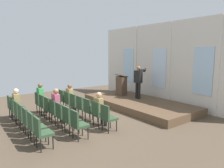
% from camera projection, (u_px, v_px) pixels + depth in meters
% --- Properties ---
extents(ground_plane, '(13.50, 13.50, 0.00)m').
position_uv_depth(ground_plane, '(72.00, 121.00, 8.33)').
color(ground_plane, brown).
extents(rear_partition, '(9.23, 0.14, 4.21)m').
position_uv_depth(rear_partition, '(160.00, 64.00, 11.08)').
color(rear_partition, silver).
rests_on(rear_partition, ground).
extents(stage_platform, '(5.85, 2.65, 0.33)m').
position_uv_depth(stage_platform, '(137.00, 104.00, 10.42)').
color(stage_platform, brown).
rests_on(stage_platform, ground).
extents(speaker, '(0.51, 0.69, 1.68)m').
position_uv_depth(speaker, '(138.00, 80.00, 10.66)').
color(speaker, black).
rests_on(speaker, stage_platform).
extents(mic_stand, '(0.28, 0.28, 1.55)m').
position_uv_depth(mic_stand, '(137.00, 91.00, 11.14)').
color(mic_stand, black).
rests_on(mic_stand, stage_platform).
extents(lectern, '(0.60, 0.48, 1.16)m').
position_uv_depth(lectern, '(121.00, 85.00, 11.62)').
color(lectern, '#4C3828').
rests_on(lectern, stage_platform).
extents(chair_r0_c0, '(0.46, 0.44, 0.94)m').
position_uv_depth(chair_r0_c0, '(64.00, 98.00, 9.93)').
color(chair_r0_c0, black).
rests_on(chair_r0_c0, ground).
extents(chair_r0_c1, '(0.46, 0.44, 0.94)m').
position_uv_depth(chair_r0_c1, '(69.00, 101.00, 9.46)').
color(chair_r0_c1, black).
rests_on(chair_r0_c1, ground).
extents(audience_r0_c1, '(0.36, 0.39, 1.29)m').
position_uv_depth(audience_r0_c1, '(71.00, 96.00, 9.48)').
color(audience_r0_c1, '#2D2D33').
rests_on(audience_r0_c1, ground).
extents(chair_r0_c2, '(0.46, 0.44, 0.94)m').
position_uv_depth(chair_r0_c2, '(75.00, 103.00, 8.99)').
color(chair_r0_c2, black).
rests_on(chair_r0_c2, ground).
extents(chair_r0_c3, '(0.46, 0.44, 0.94)m').
position_uv_depth(chair_r0_c3, '(82.00, 106.00, 8.52)').
color(chair_r0_c3, black).
rests_on(chair_r0_c3, ground).
extents(chair_r0_c4, '(0.46, 0.44, 0.94)m').
position_uv_depth(chair_r0_c4, '(90.00, 109.00, 8.05)').
color(chair_r0_c4, black).
rests_on(chair_r0_c4, ground).
extents(chair_r0_c5, '(0.46, 0.44, 0.94)m').
position_uv_depth(chair_r0_c5, '(98.00, 112.00, 7.58)').
color(chair_r0_c5, black).
rests_on(chair_r0_c5, ground).
extents(audience_r0_c5, '(0.36, 0.39, 1.28)m').
position_uv_depth(audience_r0_c5, '(100.00, 107.00, 7.60)').
color(audience_r0_c5, '#2D2D33').
rests_on(audience_r0_c5, ground).
extents(chair_r0_c6, '(0.46, 0.44, 0.94)m').
position_uv_depth(chair_r0_c6, '(108.00, 116.00, 7.11)').
color(chair_r0_c6, black).
rests_on(chair_r0_c6, ground).
extents(chair_r1_c0, '(0.46, 0.44, 0.94)m').
position_uv_depth(chair_r1_c0, '(40.00, 102.00, 9.26)').
color(chair_r1_c0, black).
rests_on(chair_r1_c0, ground).
extents(audience_r1_c0, '(0.36, 0.39, 1.35)m').
position_uv_depth(audience_r1_c0, '(41.00, 97.00, 9.27)').
color(audience_r1_c0, '#2D2D33').
rests_on(audience_r1_c0, ground).
extents(chair_r1_c1, '(0.46, 0.44, 0.94)m').
position_uv_depth(chair_r1_c1, '(45.00, 104.00, 8.79)').
color(chair_r1_c1, black).
rests_on(chair_r1_c1, ground).
extents(chair_r1_c2, '(0.46, 0.44, 0.94)m').
position_uv_depth(chair_r1_c2, '(50.00, 107.00, 8.32)').
color(chair_r1_c2, black).
rests_on(chair_r1_c2, ground).
extents(chair_r1_c3, '(0.46, 0.44, 0.94)m').
position_uv_depth(chair_r1_c3, '(55.00, 110.00, 7.85)').
color(chair_r1_c3, black).
rests_on(chair_r1_c3, ground).
extents(audience_r1_c3, '(0.36, 0.39, 1.36)m').
position_uv_depth(audience_r1_c3, '(57.00, 104.00, 7.86)').
color(audience_r1_c3, '#2D2D33').
rests_on(audience_r1_c3, ground).
extents(chair_r1_c4, '(0.46, 0.44, 0.94)m').
position_uv_depth(chair_r1_c4, '(62.00, 114.00, 7.38)').
color(chair_r1_c4, black).
rests_on(chair_r1_c4, ground).
extents(chair_r1_c5, '(0.46, 0.44, 0.94)m').
position_uv_depth(chair_r1_c5, '(69.00, 118.00, 6.91)').
color(chair_r1_c5, black).
rests_on(chair_r1_c5, ground).
extents(chair_r1_c6, '(0.46, 0.44, 0.94)m').
position_uv_depth(chair_r1_c6, '(78.00, 123.00, 6.44)').
color(chair_r1_c6, black).
rests_on(chair_r1_c6, ground).
extents(chair_r2_c0, '(0.46, 0.44, 0.94)m').
position_uv_depth(chair_r2_c0, '(12.00, 105.00, 8.59)').
color(chair_r2_c0, black).
rests_on(chair_r2_c0, ground).
extents(chair_r2_c1, '(0.46, 0.44, 0.94)m').
position_uv_depth(chair_r2_c1, '(16.00, 108.00, 8.12)').
color(chair_r2_c1, black).
rests_on(chair_r2_c1, ground).
extents(audience_r2_c1, '(0.36, 0.39, 1.31)m').
position_uv_depth(audience_r2_c1, '(18.00, 103.00, 8.14)').
color(audience_r2_c1, '#2D2D33').
rests_on(audience_r2_c1, ground).
extents(chair_r2_c2, '(0.46, 0.44, 0.94)m').
position_uv_depth(chair_r2_c2, '(20.00, 112.00, 7.65)').
color(chair_r2_c2, black).
rests_on(chair_r2_c2, ground).
extents(chair_r2_c3, '(0.46, 0.44, 0.94)m').
position_uv_depth(chair_r2_c3, '(24.00, 116.00, 7.18)').
color(chair_r2_c3, black).
rests_on(chair_r2_c3, ground).
extents(chair_r2_c4, '(0.46, 0.44, 0.94)m').
position_uv_depth(chair_r2_c4, '(29.00, 120.00, 6.71)').
color(chair_r2_c4, black).
rests_on(chair_r2_c4, ground).
extents(chair_r2_c5, '(0.46, 0.44, 0.94)m').
position_uv_depth(chair_r2_c5, '(35.00, 125.00, 6.24)').
color(chair_r2_c5, black).
rests_on(chair_r2_c5, ground).
extents(chair_r2_c6, '(0.46, 0.44, 0.94)m').
position_uv_depth(chair_r2_c6, '(41.00, 131.00, 5.77)').
color(chair_r2_c6, black).
rests_on(chair_r2_c6, ground).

